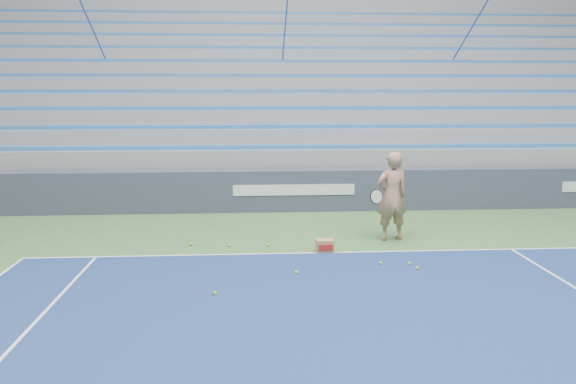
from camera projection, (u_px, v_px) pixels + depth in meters
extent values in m
cube|color=white|center=(309.00, 253.00, 11.06)|extent=(10.97, 0.05, 0.00)
cube|color=#373D54|center=(294.00, 191.00, 14.89)|extent=(30.00, 0.30, 1.10)
cube|color=white|center=(294.00, 190.00, 14.72)|extent=(3.20, 0.02, 0.28)
cube|color=gray|center=(284.00, 168.00, 19.36)|extent=(30.00, 8.50, 1.10)
cube|color=gray|center=(284.00, 145.00, 19.22)|extent=(30.00, 8.50, 0.50)
cube|color=#336BB8|center=(292.00, 147.00, 15.36)|extent=(29.60, 0.42, 0.11)
cube|color=gray|center=(283.00, 129.00, 19.55)|extent=(30.00, 7.65, 0.50)
cube|color=#336BB8|center=(290.00, 127.00, 16.10)|extent=(29.60, 0.42, 0.11)
cube|color=gray|center=(282.00, 114.00, 19.88)|extent=(30.00, 6.80, 0.50)
cube|color=#336BB8|center=(288.00, 108.00, 16.85)|extent=(29.60, 0.42, 0.11)
cube|color=gray|center=(282.00, 100.00, 20.20)|extent=(30.00, 5.95, 0.50)
cube|color=#336BB8|center=(286.00, 91.00, 17.60)|extent=(29.60, 0.42, 0.11)
cube|color=gray|center=(281.00, 86.00, 20.53)|extent=(30.00, 5.10, 0.50)
cube|color=#336BB8|center=(284.00, 76.00, 18.34)|extent=(29.60, 0.42, 0.11)
cube|color=gray|center=(280.00, 72.00, 20.86)|extent=(30.00, 4.25, 0.50)
cube|color=#336BB8|center=(283.00, 61.00, 19.09)|extent=(29.60, 0.42, 0.11)
cube|color=gray|center=(280.00, 59.00, 21.19)|extent=(30.00, 3.40, 0.50)
cube|color=#336BB8|center=(282.00, 48.00, 19.83)|extent=(29.60, 0.42, 0.11)
cube|color=gray|center=(279.00, 46.00, 21.52)|extent=(30.00, 2.55, 0.50)
cube|color=#336BB8|center=(280.00, 36.00, 20.58)|extent=(29.60, 0.42, 0.11)
cube|color=gray|center=(279.00, 34.00, 21.85)|extent=(30.00, 1.70, 0.50)
cube|color=#336BB8|center=(279.00, 24.00, 21.33)|extent=(29.60, 0.42, 0.11)
cube|color=gray|center=(278.00, 22.00, 22.18)|extent=(30.00, 0.85, 0.50)
cube|color=#336BB8|center=(278.00, 14.00, 22.07)|extent=(29.60, 0.42, 0.11)
cube|color=gray|center=(277.00, 79.00, 23.28)|extent=(31.00, 0.40, 7.30)
cylinder|color=#2E51A1|center=(100.00, 46.00, 18.26)|extent=(0.05, 8.53, 5.04)
cylinder|color=#2E51A1|center=(284.00, 47.00, 18.64)|extent=(0.05, 8.53, 5.04)
cylinder|color=#2E51A1|center=(460.00, 48.00, 19.03)|extent=(0.05, 8.53, 5.04)
imported|color=tan|center=(392.00, 196.00, 11.93)|extent=(0.77, 0.58, 1.90)
cylinder|color=black|center=(378.00, 199.00, 11.67)|extent=(0.12, 0.27, 0.08)
cylinder|color=beige|center=(376.00, 197.00, 11.37)|extent=(0.29, 0.16, 0.28)
torus|color=black|center=(376.00, 197.00, 11.37)|extent=(0.31, 0.18, 0.30)
cube|color=#A1744E|center=(325.00, 246.00, 11.14)|extent=(0.34, 0.26, 0.26)
cube|color=#B21E19|center=(326.00, 248.00, 11.01)|extent=(0.27, 0.01, 0.12)
sphere|color=#A5CF2A|center=(215.00, 293.00, 8.80)|extent=(0.07, 0.07, 0.07)
sphere|color=#A5CF2A|center=(229.00, 245.00, 11.52)|extent=(0.07, 0.07, 0.07)
sphere|color=#A5CF2A|center=(417.00, 268.00, 10.04)|extent=(0.07, 0.07, 0.07)
sphere|color=#A5CF2A|center=(296.00, 272.00, 9.80)|extent=(0.07, 0.07, 0.07)
sphere|color=#A5CF2A|center=(268.00, 245.00, 11.57)|extent=(0.07, 0.07, 0.07)
sphere|color=#A5CF2A|center=(191.00, 244.00, 11.62)|extent=(0.07, 0.07, 0.07)
sphere|color=#A5CF2A|center=(381.00, 263.00, 10.34)|extent=(0.07, 0.07, 0.07)
sphere|color=#A5CF2A|center=(409.00, 264.00, 10.30)|extent=(0.07, 0.07, 0.07)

